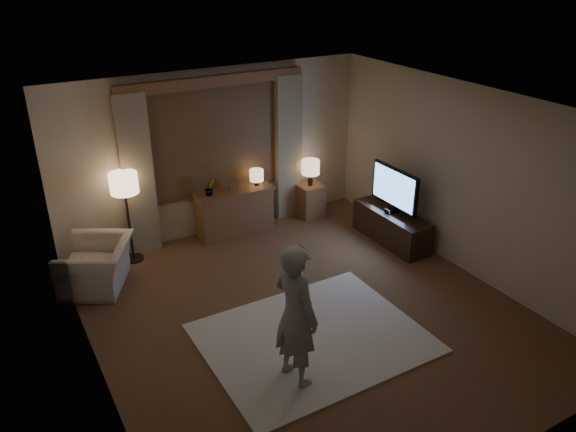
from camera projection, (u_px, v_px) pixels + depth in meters
room at (288, 202)px, 6.86m from camera, size 5.04×5.54×2.64m
rug at (313, 338)px, 6.58m from camera, size 2.50×2.00×0.02m
sideboard at (235, 213)px, 8.93m from camera, size 1.20×0.40×0.70m
picture_frame at (234, 186)px, 8.74m from camera, size 0.16×0.02×0.20m
plant at (210, 188)px, 8.54m from camera, size 0.17×0.13×0.30m
table_lamp_sideboard at (257, 176)px, 8.88m from camera, size 0.22×0.22×0.30m
floor_lamp at (124, 188)px, 7.80m from camera, size 0.39×0.39×1.36m
armchair at (97, 266)px, 7.49m from camera, size 1.21×1.26×0.63m
side_table at (310, 200)px, 9.54m from camera, size 0.40×0.40×0.56m
table_lamp_side at (311, 168)px, 9.29m from camera, size 0.30×0.30×0.44m
tv_stand at (391, 227)px, 8.70m from camera, size 0.45×1.40×0.50m
tv at (395, 189)px, 8.42m from camera, size 0.24×0.98×0.71m
person at (296, 314)px, 5.64m from camera, size 0.48×0.64×1.59m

